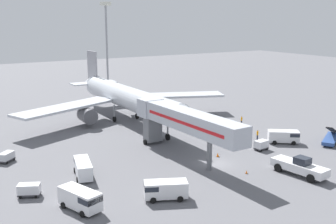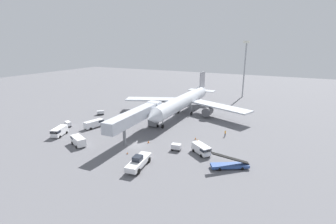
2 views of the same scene
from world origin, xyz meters
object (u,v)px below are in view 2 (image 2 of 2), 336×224
object	(u,v)px
service_van_outer_left	(94,123)
safety_cone_charlie	(195,138)
belt_loader_truck	(230,164)
safety_cone_bravo	(148,142)
baggage_cart_rear_right	(100,113)
ground_crew_worker_foreground	(225,133)
airplane_at_gate	(184,101)
service_van_near_center	(78,140)
jet_bridge	(138,116)
pushback_tug	(139,162)
service_van_far_left	(59,131)
service_van_far_center	(202,149)
safety_cone_alpha	(127,153)
baggage_cart_near_right	(176,147)
apron_light_mast	(245,58)
ground_crew_worker_midground	(198,142)
baggage_cart_outer_right	(68,124)

from	to	relation	value
service_van_outer_left	safety_cone_charlie	distance (m)	29.14
belt_loader_truck	safety_cone_bravo	bearing A→B (deg)	169.42
baggage_cart_rear_right	ground_crew_worker_foreground	distance (m)	42.23
airplane_at_gate	service_van_near_center	xyz separation A→B (m)	(-12.18, -34.86, -3.43)
jet_bridge	service_van_near_center	size ratio (longest dim) A/B	4.37
jet_bridge	safety_cone_charlie	distance (m)	15.43
pushback_tug	service_van_far_left	xyz separation A→B (m)	(-27.54, 5.04, 0.13)
airplane_at_gate	service_van_far_left	world-z (taller)	airplane_at_gate
service_van_far_center	safety_cone_bravo	world-z (taller)	service_van_far_center
jet_bridge	service_van_far_center	world-z (taller)	jet_bridge
ground_crew_worker_foreground	safety_cone_alpha	distance (m)	25.70
pushback_tug	ground_crew_worker_foreground	xyz separation A→B (m)	(10.87, 23.73, -0.25)
safety_cone_bravo	safety_cone_charlie	distance (m)	11.73
jet_bridge	baggage_cart_rear_right	world-z (taller)	jet_bridge
service_van_outer_left	service_van_near_center	distance (m)	12.55
service_van_far_center	safety_cone_alpha	xyz separation A→B (m)	(-14.36, -7.17, -0.94)
baggage_cart_near_right	apron_light_mast	size ratio (longest dim) A/B	0.09
jet_bridge	apron_light_mast	bearing A→B (deg)	76.43
pushback_tug	safety_cone_charlie	size ratio (longest dim) A/B	13.25
ground_crew_worker_midground	safety_cone_bravo	distance (m)	11.71
service_van_far_center	baggage_cart_rear_right	world-z (taller)	service_van_far_center
baggage_cart_rear_right	apron_light_mast	xyz separation A→B (m)	(37.12, 50.57, 16.13)
safety_cone_charlie	safety_cone_bravo	bearing A→B (deg)	-142.60
service_van_far_center	baggage_cart_outer_right	xyz separation A→B (m)	(-40.31, 0.28, -0.36)
service_van_near_center	baggage_cart_outer_right	distance (m)	15.42
baggage_cart_outer_right	baggage_cart_near_right	world-z (taller)	baggage_cart_near_right
airplane_at_gate	safety_cone_charlie	xyz separation A→B (m)	(11.23, -19.29, -4.33)
service_van_far_left	ground_crew_worker_foreground	distance (m)	42.72
pushback_tug	service_van_far_center	bearing A→B (deg)	51.25
service_van_far_center	service_van_outer_left	world-z (taller)	service_van_outer_left
pushback_tug	service_van_far_center	distance (m)	14.19
ground_crew_worker_midground	safety_cone_charlie	world-z (taller)	ground_crew_worker_midground
safety_cone_alpha	apron_light_mast	bearing A→B (deg)	81.07
service_van_near_center	service_van_far_center	bearing A→B (deg)	16.75
airplane_at_gate	service_van_far_center	xyz separation A→B (m)	(15.31, -26.58, -3.43)
airplane_at_gate	baggage_cart_outer_right	xyz separation A→B (m)	(-25.00, -26.30, -3.80)
jet_bridge	service_van_far_left	world-z (taller)	jet_bridge
airplane_at_gate	ground_crew_worker_midground	world-z (taller)	airplane_at_gate
baggage_cart_outer_right	apron_light_mast	bearing A→B (deg)	59.88
belt_loader_truck	baggage_cart_near_right	distance (m)	12.92
belt_loader_truck	apron_light_mast	size ratio (longest dim) A/B	0.30
service_van_outer_left	baggage_cart_near_right	bearing A→B (deg)	-7.90
service_van_far_center	baggage_cart_outer_right	world-z (taller)	service_van_far_center
safety_cone_bravo	ground_crew_worker_foreground	bearing A→B (deg)	39.07
pushback_tug	baggage_cart_outer_right	world-z (taller)	pushback_tug
service_van_near_center	apron_light_mast	xyz separation A→B (m)	(24.39, 72.70, 15.72)
service_van_near_center	baggage_cart_rear_right	size ratio (longest dim) A/B	2.09
service_van_far_center	service_van_outer_left	bearing A→B (deg)	174.69
pushback_tug	ground_crew_worker_midground	bearing A→B (deg)	65.99
baggage_cart_rear_right	ground_crew_worker_foreground	bearing A→B (deg)	-1.63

